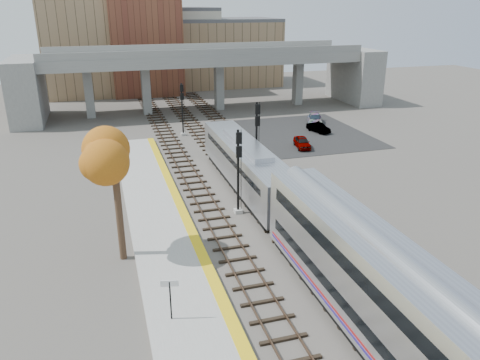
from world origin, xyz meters
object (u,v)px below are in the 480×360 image
object	(u,v)px
signal_mast_near	(238,174)
tree	(114,160)
car_b	(318,128)
signal_mast_far	(182,111)
signal_mast_mid	(257,140)
car_a	(302,142)
coach	(403,316)
locomotive	(246,165)
car_c	(315,119)

from	to	relation	value
signal_mast_near	tree	size ratio (longest dim) A/B	0.75
signal_mast_near	car_b	size ratio (longest dim) A/B	1.92
signal_mast_far	signal_mast_mid	bearing A→B (deg)	-75.73
signal_mast_near	tree	xyz separation A→B (m)	(-9.10, -4.48, 3.41)
car_a	signal_mast_near	bearing A→B (deg)	-118.36
signal_mast_mid	car_a	size ratio (longest dim) A/B	1.91
signal_mast_mid	tree	world-z (taller)	tree
signal_mast_far	coach	bearing A→B (deg)	-87.13
locomotive	coach	xyz separation A→B (m)	(-0.00, -22.61, 0.52)
tree	car_b	world-z (taller)	tree
locomotive	car_b	bearing A→B (deg)	47.12
tree	coach	bearing A→B (deg)	-50.29
car_b	car_c	bearing A→B (deg)	56.15
signal_mast_mid	tree	xyz separation A→B (m)	(-13.20, -12.26, 3.20)
locomotive	tree	xyz separation A→B (m)	(-11.20, -9.12, 4.40)
signal_mast_mid	tree	size ratio (longest dim) A/B	0.78
car_c	car_b	bearing A→B (deg)	-85.35
car_b	locomotive	bearing A→B (deg)	-147.77
locomotive	car_a	bearing A→B (deg)	45.70
signal_mast_near	car_a	distance (m)	19.12
signal_mast_near	tree	distance (m)	10.69
signal_mast_near	signal_mast_mid	xyz separation A→B (m)	(4.10, 7.78, 0.21)
signal_mast_near	signal_mast_far	xyz separation A→B (m)	(0.00, 23.90, -0.19)
coach	signal_mast_mid	xyz separation A→B (m)	(2.00, 25.74, 0.69)
coach	signal_mast_near	distance (m)	18.09
signal_mast_mid	signal_mast_far	size ratio (longest dim) A/B	1.09
coach	car_a	world-z (taller)	coach
signal_mast_mid	car_b	world-z (taller)	signal_mast_mid
signal_mast_far	car_a	size ratio (longest dim) A/B	1.75
locomotive	signal_mast_mid	xyz separation A→B (m)	(2.00, 3.13, 1.21)
signal_mast_mid	car_b	distance (m)	17.99
signal_mast_near	car_c	distance (m)	30.50
coach	signal_mast_mid	distance (m)	25.83
coach	car_b	distance (m)	41.03
car_c	signal_mast_near	bearing A→B (deg)	-102.88
tree	car_c	world-z (taller)	tree
car_a	car_c	distance (m)	11.50
signal_mast_mid	signal_mast_far	xyz separation A→B (m)	(-4.10, 16.12, -0.41)
car_a	locomotive	bearing A→B (deg)	-123.65
signal_mast_far	tree	distance (m)	30.02
car_a	car_b	distance (m)	7.36
car_c	locomotive	bearing A→B (deg)	-105.30
locomotive	signal_mast_near	xyz separation A→B (m)	(-2.10, -4.65, 1.00)
signal_mast_far	car_b	bearing A→B (deg)	-12.08
locomotive	signal_mast_far	xyz separation A→B (m)	(-2.10, 19.26, 0.80)
car_c	coach	bearing A→B (deg)	-87.04
signal_mast_far	car_c	bearing A→B (deg)	1.69
coach	signal_mast_far	bearing A→B (deg)	92.87
car_c	tree	bearing A→B (deg)	-109.61
coach	signal_mast_near	bearing A→B (deg)	96.67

